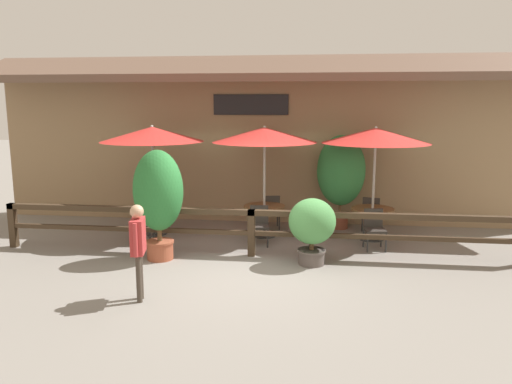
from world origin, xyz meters
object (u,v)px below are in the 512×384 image
Objects in this scene: potted_plant_small_flowering at (312,225)px; pedestrian at (138,240)px; chair_far_streetside at (374,227)px; chair_near_wallside at (162,208)px; chair_middle_streetside at (259,223)px; patio_umbrella_far at (376,136)px; chair_far_wallside at (372,212)px; patio_umbrella_middle at (264,135)px; dining_table_far at (372,215)px; potted_plant_tall_tropical at (158,195)px; potted_plant_broad_leaf at (341,172)px; patio_umbrella_near at (152,134)px; dining_table_near at (155,210)px; dining_table_middle at (264,212)px; chair_middle_wallside at (271,210)px; chair_near_streetside at (144,222)px.

pedestrian reaches higher than potted_plant_small_flowering.
pedestrian is (-3.92, -3.31, 0.51)m from chair_far_streetside.
chair_near_wallside and chair_middle_streetside have the same top height.
patio_umbrella_far is 2.01m from chair_far_wallside.
dining_table_far is (2.44, 0.01, -1.76)m from patio_umbrella_middle.
chair_middle_streetside and chair_far_streetside have the same top height.
chair_far_wallside is at bearing 62.60° from potted_plant_small_flowering.
potted_plant_tall_tropical is at bearing -171.17° from chair_far_streetside.
patio_umbrella_near is at bearing -165.79° from potted_plant_broad_leaf.
dining_table_near is 0.37× the size of patio_umbrella_middle.
chair_middle_streetside is 0.66× the size of potted_plant_small_flowering.
pedestrian is at bearing -110.53° from dining_table_middle.
patio_umbrella_near is 3.01× the size of chair_near_wallside.
chair_near_wallside and chair_far_wallside have the same top height.
patio_umbrella_near is 1.76m from dining_table_near.
patio_umbrella_near is at bearing 165.79° from chair_far_streetside.
chair_far_streetside is at bearing 159.26° from chair_near_wallside.
chair_middle_streetside is at bearing -164.03° from dining_table_far.
potted_plant_small_flowering is at bearing -124.44° from patio_umbrella_far.
dining_table_middle is at bearing -179.65° from patio_umbrella_far.
dining_table_near is 1.00× the size of dining_table_middle.
patio_umbrella_middle is at bearing 161.19° from chair_near_wallside.
dining_table_middle is at bearing -151.23° from potted_plant_broad_leaf.
chair_far_wallside is at bearing 85.28° from dining_table_far.
chair_near_wallside is at bearing 157.97° from chair_far_streetside.
potted_plant_tall_tropical is (-4.35, -2.72, 0.82)m from chair_far_wallside.
chair_middle_streetside and chair_far_wallside have the same top height.
chair_middle_wallside and chair_far_wallside have the same top height.
potted_plant_broad_leaf is at bearing 125.50° from patio_umbrella_far.
chair_near_streetside is 1.00× the size of chair_middle_wallside.
chair_far_wallside is (2.54, 1.45, 0.00)m from chair_middle_streetside.
patio_umbrella_far is at bearing 99.69° from chair_far_wallside.
patio_umbrella_far reaches higher than dining_table_near.
patio_umbrella_near is at bearing 83.29° from chair_near_streetside.
patio_umbrella_near is 4.55m from potted_plant_broad_leaf.
patio_umbrella_near is at bearing -178.37° from patio_umbrella_far.
patio_umbrella_middle is 3.01× the size of chair_far_streetside.
potted_plant_broad_leaf reaches higher than pedestrian.
chair_near_wallside is at bearing -9.37° from chair_middle_wallside.
potted_plant_broad_leaf reaches higher than chair_near_wallside.
potted_plant_broad_leaf is at bearing 177.71° from chair_middle_wallside.
potted_plant_small_flowering is at bearing -51.86° from chair_middle_streetside.
potted_plant_small_flowering is (1.12, -1.91, 0.19)m from dining_table_middle.
chair_near_streetside is 5.32m from chair_far_wallside.
patio_umbrella_far reaches higher than potted_plant_broad_leaf.
patio_umbrella_near is 5.34m from chair_far_streetside.
chair_far_wallside is at bearing 24.38° from chair_middle_streetside.
dining_table_middle is 1.13× the size of chair_middle_wallside.
dining_table_far is at bearing 0.35° from patio_umbrella_middle.
potted_plant_tall_tropical is at bearing -155.28° from dining_table_far.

